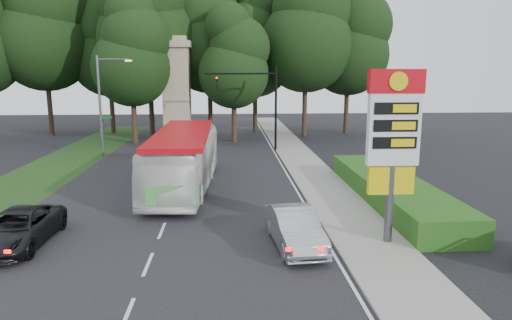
{
  "coord_description": "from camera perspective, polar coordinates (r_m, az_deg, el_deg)",
  "views": [
    {
      "loc": [
        2.9,
        -14.9,
        6.74
      ],
      "look_at": [
        4.34,
        8.5,
        2.2
      ],
      "focal_mm": 32.0,
      "sensor_mm": 36.0,
      "label": 1
    }
  ],
  "objects": [
    {
      "name": "traffic_signal_mast",
      "position": [
        39.05,
        0.57,
        7.92
      ],
      "size": [
        6.1,
        0.35,
        7.2
      ],
      "color": "black",
      "rests_on": "ground"
    },
    {
      "name": "transit_bus",
      "position": [
        26.77,
        -9.01,
        -0.03
      ],
      "size": [
        3.56,
        12.35,
        3.4
      ],
      "primitive_type": "imported",
      "rotation": [
        0.0,
        0.0,
        -0.06
      ],
      "color": "white",
      "rests_on": "ground"
    },
    {
      "name": "sidewalk_right",
      "position": [
        28.28,
        8.01,
        -2.82
      ],
      "size": [
        3.0,
        80.0,
        0.12
      ],
      "primitive_type": "cube",
      "color": "gray",
      "rests_on": "ground"
    },
    {
      "name": "grass_verge_left",
      "position": [
        35.8,
        -23.72,
        -0.82
      ],
      "size": [
        5.0,
        50.0,
        0.02
      ],
      "primitive_type": "cube",
      "color": "#193814",
      "rests_on": "ground"
    },
    {
      "name": "tree_west_mid",
      "position": [
        53.59,
        -25.11,
        15.26
      ],
      "size": [
        9.8,
        9.8,
        19.25
      ],
      "color": "#2D2116",
      "rests_on": "ground"
    },
    {
      "name": "tree_center_left",
      "position": [
        48.83,
        -13.4,
        16.88
      ],
      "size": [
        10.08,
        10.08,
        19.8
      ],
      "color": "#2D2116",
      "rests_on": "ground"
    },
    {
      "name": "streetlight_signs",
      "position": [
        38.28,
        -18.63,
        6.94
      ],
      "size": [
        2.75,
        0.98,
        8.0
      ],
      "color": "#59595E",
      "rests_on": "ground"
    },
    {
      "name": "road_surface",
      "position": [
        27.88,
        -9.41,
        -3.16
      ],
      "size": [
        14.0,
        80.0,
        0.02
      ],
      "primitive_type": "cube",
      "color": "black",
      "rests_on": "ground"
    },
    {
      "name": "tree_center_right",
      "position": [
        50.12,
        -5.91,
        15.8
      ],
      "size": [
        9.24,
        9.24,
        18.15
      ],
      "color": "#2D2116",
      "rests_on": "ground"
    },
    {
      "name": "hedge",
      "position": [
        25.22,
        16.56,
        -3.6
      ],
      "size": [
        3.0,
        14.0,
        1.2
      ],
      "primitive_type": "cube",
      "color": "#214D14",
      "rests_on": "ground"
    },
    {
      "name": "tree_monument_left",
      "position": [
        44.84,
        -15.38,
        13.05
      ],
      "size": [
        7.28,
        7.28,
        14.3
      ],
      "color": "#2D2116",
      "rests_on": "ground"
    },
    {
      "name": "sedan_silver",
      "position": [
        18.03,
        4.87,
        -8.48
      ],
      "size": [
        2.04,
        4.69,
        1.5
      ],
      "primitive_type": "imported",
      "rotation": [
        0.0,
        0.0,
        0.1
      ],
      "color": "#B7BBC0",
      "rests_on": "ground"
    },
    {
      "name": "tree_monument_right",
      "position": [
        44.42,
        -2.82,
        12.58
      ],
      "size": [
        6.72,
        6.72,
        13.2
      ],
      "color": "#2D2116",
      "rests_on": "ground"
    },
    {
      "name": "tree_east_mid",
      "position": [
        48.8,
        6.3,
        16.32
      ],
      "size": [
        9.52,
        9.52,
        18.7
      ],
      "color": "#2D2116",
      "rests_on": "ground"
    },
    {
      "name": "monument",
      "position": [
        45.2,
        -9.87,
        8.72
      ],
      "size": [
        3.0,
        3.0,
        10.05
      ],
      "color": "gray",
      "rests_on": "ground"
    },
    {
      "name": "gas_station_pylon",
      "position": [
        18.18,
        16.81,
        3.25
      ],
      "size": [
        2.1,
        0.45,
        6.85
      ],
      "color": "#59595E",
      "rests_on": "ground"
    },
    {
      "name": "tree_far_east",
      "position": [
        51.72,
        11.54,
        14.74
      ],
      "size": [
        8.68,
        8.68,
        17.05
      ],
      "color": "#2D2116",
      "rests_on": "ground"
    },
    {
      "name": "tree_east_near",
      "position": [
        52.08,
        -0.11,
        14.19
      ],
      "size": [
        8.12,
        8.12,
        15.95
      ],
      "color": "#2D2116",
      "rests_on": "ground"
    },
    {
      "name": "ground",
      "position": [
        16.61,
        -13.64,
        -13.31
      ],
      "size": [
        120.0,
        120.0,
        0.0
      ],
      "primitive_type": "plane",
      "color": "black",
      "rests_on": "ground"
    },
    {
      "name": "tree_west_near",
      "position": [
        53.58,
        -18.0,
        13.94
      ],
      "size": [
        8.4,
        8.4,
        16.5
      ],
      "color": "#2D2116",
      "rests_on": "ground"
    },
    {
      "name": "suv_charcoal",
      "position": [
        20.36,
        -27.68,
        -7.59
      ],
      "size": [
        2.4,
        5.09,
        1.4
      ],
      "primitive_type": "imported",
      "rotation": [
        0.0,
        0.0,
        -0.01
      ],
      "color": "black",
      "rests_on": "ground"
    }
  ]
}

